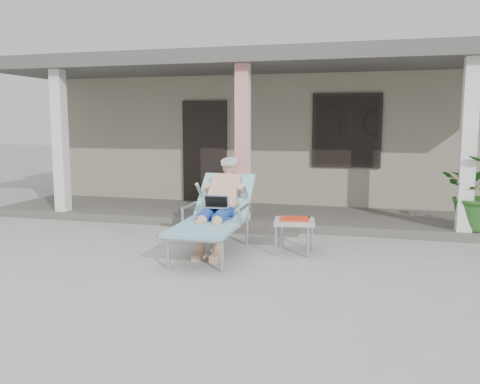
% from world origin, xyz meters
% --- Properties ---
extents(ground, '(60.00, 60.00, 0.00)m').
position_xyz_m(ground, '(0.00, 0.00, 0.00)').
color(ground, '#9E9E99').
rests_on(ground, ground).
extents(house, '(10.40, 5.40, 3.30)m').
position_xyz_m(house, '(0.00, 6.50, 1.67)').
color(house, gray).
rests_on(house, ground).
extents(porch_deck, '(10.00, 2.00, 0.15)m').
position_xyz_m(porch_deck, '(0.00, 3.00, 0.07)').
color(porch_deck, '#605B56').
rests_on(porch_deck, ground).
extents(porch_overhang, '(10.00, 2.30, 2.85)m').
position_xyz_m(porch_overhang, '(0.00, 2.95, 2.79)').
color(porch_overhang, silver).
rests_on(porch_overhang, porch_deck).
extents(porch_step, '(2.00, 0.30, 0.07)m').
position_xyz_m(porch_step, '(0.00, 1.85, 0.04)').
color(porch_step, '#605B56').
rests_on(porch_step, ground).
extents(lounger, '(0.87, 2.13, 1.37)m').
position_xyz_m(lounger, '(0.03, 0.61, 0.84)').
color(lounger, '#B7B7BC').
rests_on(lounger, ground).
extents(side_table, '(0.62, 0.62, 0.50)m').
position_xyz_m(side_table, '(1.11, 0.76, 0.42)').
color(side_table, '#ACACA7').
rests_on(side_table, ground).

